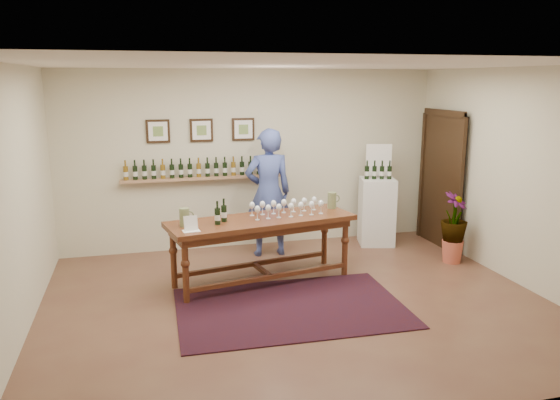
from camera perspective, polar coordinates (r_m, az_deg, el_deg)
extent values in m
plane|color=brown|center=(6.71, 1.78, -10.65)|extent=(6.00, 6.00, 0.00)
plane|color=beige|center=(8.69, -2.87, 4.27)|extent=(6.00, 0.00, 6.00)
plane|color=beige|center=(4.04, 12.10, -5.61)|extent=(6.00, 0.00, 6.00)
plane|color=beige|center=(6.17, -25.93, -0.36)|extent=(0.00, 5.00, 5.00)
plane|color=beige|center=(7.70, 23.79, 2.17)|extent=(0.00, 5.00, 5.00)
plane|color=white|center=(6.18, 1.95, 13.99)|extent=(6.00, 6.00, 0.00)
cube|color=tan|center=(8.51, -8.01, 2.29)|extent=(2.50, 0.16, 0.04)
cube|color=black|center=(9.10, 16.70, 1.90)|extent=(0.10, 1.00, 2.10)
cube|color=black|center=(9.07, 16.43, 1.88)|extent=(0.04, 1.12, 2.22)
cube|color=black|center=(8.43, -12.63, 7.02)|extent=(0.35, 0.03, 0.35)
cube|color=white|center=(8.41, -12.63, 7.01)|extent=(0.28, 0.01, 0.28)
cube|color=#75944A|center=(8.41, -12.63, 7.01)|extent=(0.15, 0.00, 0.15)
cube|color=black|center=(8.48, -8.21, 7.23)|extent=(0.35, 0.03, 0.35)
cube|color=white|center=(8.46, -8.20, 7.22)|extent=(0.28, 0.01, 0.28)
cube|color=#75944A|center=(8.46, -8.19, 7.21)|extent=(0.15, 0.00, 0.15)
cube|color=black|center=(8.58, -3.86, 7.38)|extent=(0.35, 0.03, 0.35)
cube|color=white|center=(8.56, -3.84, 7.37)|extent=(0.28, 0.01, 0.28)
cube|color=#75944A|center=(8.56, -3.83, 7.37)|extent=(0.15, 0.00, 0.15)
cube|color=#43100C|center=(6.56, 1.14, -11.17)|extent=(2.70, 1.85, 0.01)
cube|color=#462511|center=(7.12, -1.93, -2.18)|extent=(2.55, 1.22, 0.07)
cube|color=#462511|center=(7.14, -1.93, -2.79)|extent=(2.40, 1.07, 0.11)
cylinder|color=#462511|center=(6.64, -9.83, -7.38)|extent=(0.09, 0.09, 0.80)
cylinder|color=#462511|center=(7.51, 6.80, -4.94)|extent=(0.09, 0.09, 0.80)
cylinder|color=#462511|center=(7.15, -11.07, -5.98)|extent=(0.09, 0.09, 0.80)
cylinder|color=#462511|center=(7.96, 4.66, -3.87)|extent=(0.09, 0.09, 0.80)
cube|color=#462511|center=(7.08, -0.98, -8.03)|extent=(2.20, 0.47, 0.06)
cube|color=#462511|center=(7.56, -2.75, -6.69)|extent=(2.20, 0.47, 0.06)
cube|color=#462511|center=(7.32, -1.89, -7.34)|extent=(0.16, 0.56, 0.06)
cube|color=white|center=(6.60, -9.31, -2.42)|extent=(0.21, 0.17, 0.18)
cube|color=white|center=(9.01, 10.07, -1.18)|extent=(0.66, 0.66, 1.08)
cube|color=white|center=(9.01, 10.27, 4.14)|extent=(0.40, 0.13, 0.57)
cone|color=#C05740|center=(8.45, 17.54, -5.14)|extent=(0.31, 0.31, 0.33)
imported|color=black|center=(8.33, 17.74, -2.19)|extent=(0.67, 0.67, 0.57)
imported|color=#3D4C90|center=(8.22, -1.24, 0.77)|extent=(0.71, 0.47, 1.94)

